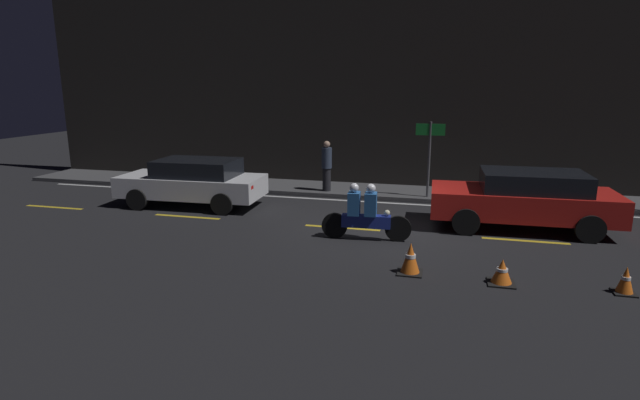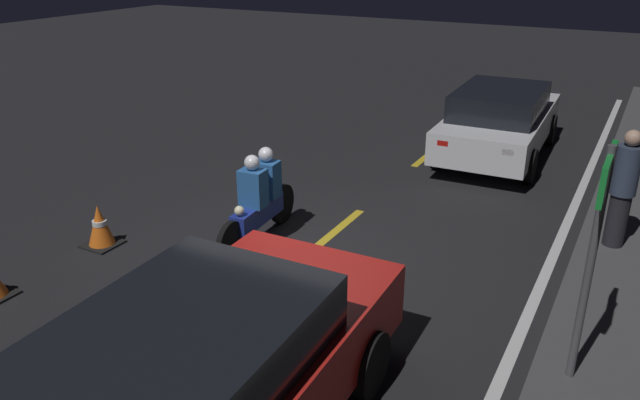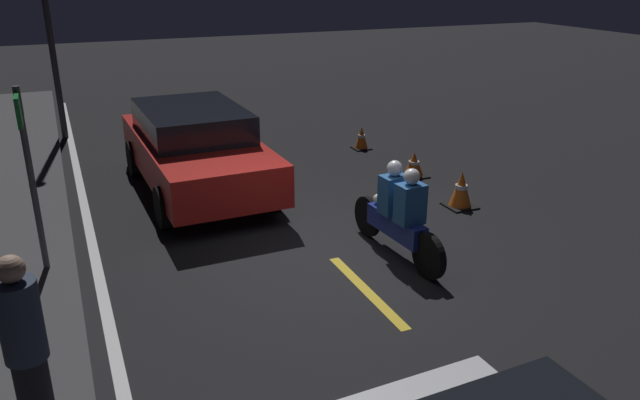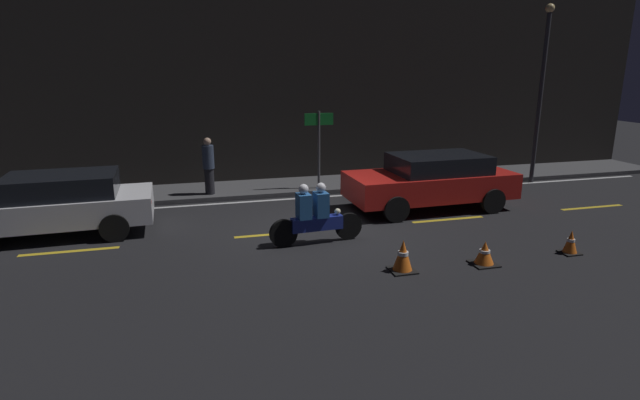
{
  "view_description": "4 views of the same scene",
  "coord_description": "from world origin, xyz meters",
  "px_view_note": "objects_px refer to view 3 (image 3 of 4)",
  "views": [
    {
      "loc": [
        1.55,
        -12.32,
        3.69
      ],
      "look_at": [
        -1.55,
        -0.19,
        0.76
      ],
      "focal_mm": 28.0,
      "sensor_mm": 36.0,
      "label": 1
    },
    {
      "loc": [
        6.66,
        3.95,
        4.15
      ],
      "look_at": [
        -0.55,
        0.02,
        0.73
      ],
      "focal_mm": 35.0,
      "sensor_mm": 36.0,
      "label": 2
    },
    {
      "loc": [
        -7.19,
        3.31,
        3.92
      ],
      "look_at": [
        -0.28,
        0.33,
        1.03
      ],
      "focal_mm": 35.0,
      "sensor_mm": 36.0,
      "label": 3
    },
    {
      "loc": [
        -2.89,
        -11.08,
        3.83
      ],
      "look_at": [
        -0.04,
        -0.39,
        0.87
      ],
      "focal_mm": 28.0,
      "sensor_mm": 36.0,
      "label": 4
    }
  ],
  "objects_px": {
    "traffic_cone_near": "(461,190)",
    "pedestrian": "(26,349)",
    "traffic_cone_mid": "(414,165)",
    "motorcycle": "(399,214)",
    "traffic_cone_far": "(362,138)",
    "taxi_red": "(196,147)",
    "shop_sign": "(25,144)"
  },
  "relations": [
    {
      "from": "motorcycle",
      "to": "pedestrian",
      "type": "distance_m",
      "value": 5.1
    },
    {
      "from": "pedestrian",
      "to": "traffic_cone_far",
      "type": "bearing_deg",
      "value": -43.02
    },
    {
      "from": "taxi_red",
      "to": "motorcycle",
      "type": "bearing_deg",
      "value": 25.51
    },
    {
      "from": "motorcycle",
      "to": "taxi_red",
      "type": "bearing_deg",
      "value": 22.75
    },
    {
      "from": "taxi_red",
      "to": "traffic_cone_mid",
      "type": "height_order",
      "value": "taxi_red"
    },
    {
      "from": "traffic_cone_near",
      "to": "shop_sign",
      "type": "distance_m",
      "value": 6.7
    },
    {
      "from": "traffic_cone_near",
      "to": "motorcycle",
      "type": "bearing_deg",
      "value": 123.02
    },
    {
      "from": "motorcycle",
      "to": "shop_sign",
      "type": "xyz_separation_m",
      "value": [
        1.32,
        4.57,
        1.18
      ]
    },
    {
      "from": "traffic_cone_mid",
      "to": "motorcycle",
      "type": "bearing_deg",
      "value": 145.26
    },
    {
      "from": "taxi_red",
      "to": "traffic_cone_far",
      "type": "xyz_separation_m",
      "value": [
        1.23,
        -3.96,
        -0.57
      ]
    },
    {
      "from": "taxi_red",
      "to": "traffic_cone_far",
      "type": "distance_m",
      "value": 4.18
    },
    {
      "from": "motorcycle",
      "to": "traffic_cone_mid",
      "type": "bearing_deg",
      "value": -38.94
    },
    {
      "from": "traffic_cone_mid",
      "to": "shop_sign",
      "type": "xyz_separation_m",
      "value": [
        -1.67,
        6.64,
        1.59
      ]
    },
    {
      "from": "taxi_red",
      "to": "pedestrian",
      "type": "bearing_deg",
      "value": -25.99
    },
    {
      "from": "traffic_cone_far",
      "to": "traffic_cone_near",
      "type": "bearing_deg",
      "value": 179.34
    },
    {
      "from": "taxi_red",
      "to": "pedestrian",
      "type": "height_order",
      "value": "pedestrian"
    },
    {
      "from": "traffic_cone_near",
      "to": "traffic_cone_mid",
      "type": "bearing_deg",
      "value": -3.87
    },
    {
      "from": "traffic_cone_mid",
      "to": "pedestrian",
      "type": "xyz_separation_m",
      "value": [
        -5.02,
        6.73,
        0.77
      ]
    },
    {
      "from": "taxi_red",
      "to": "traffic_cone_near",
      "type": "relative_size",
      "value": 7.31
    },
    {
      "from": "traffic_cone_mid",
      "to": "pedestrian",
      "type": "relative_size",
      "value": 0.29
    },
    {
      "from": "traffic_cone_far",
      "to": "shop_sign",
      "type": "xyz_separation_m",
      "value": [
        -3.77,
        6.56,
        1.58
      ]
    },
    {
      "from": "traffic_cone_far",
      "to": "shop_sign",
      "type": "relative_size",
      "value": 0.21
    },
    {
      "from": "traffic_cone_near",
      "to": "traffic_cone_far",
      "type": "bearing_deg",
      "value": -0.66
    },
    {
      "from": "traffic_cone_far",
      "to": "pedestrian",
      "type": "height_order",
      "value": "pedestrian"
    },
    {
      "from": "traffic_cone_near",
      "to": "shop_sign",
      "type": "height_order",
      "value": "shop_sign"
    },
    {
      "from": "traffic_cone_mid",
      "to": "pedestrian",
      "type": "height_order",
      "value": "pedestrian"
    },
    {
      "from": "traffic_cone_near",
      "to": "pedestrian",
      "type": "relative_size",
      "value": 0.37
    },
    {
      "from": "traffic_cone_mid",
      "to": "shop_sign",
      "type": "distance_m",
      "value": 7.03
    },
    {
      "from": "motorcycle",
      "to": "traffic_cone_far",
      "type": "xyz_separation_m",
      "value": [
        5.09,
        -2.0,
        -0.4
      ]
    },
    {
      "from": "pedestrian",
      "to": "traffic_cone_mid",
      "type": "bearing_deg",
      "value": -53.24
    },
    {
      "from": "traffic_cone_mid",
      "to": "traffic_cone_far",
      "type": "bearing_deg",
      "value": 1.96
    },
    {
      "from": "traffic_cone_mid",
      "to": "pedestrian",
      "type": "bearing_deg",
      "value": 126.76
    }
  ]
}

